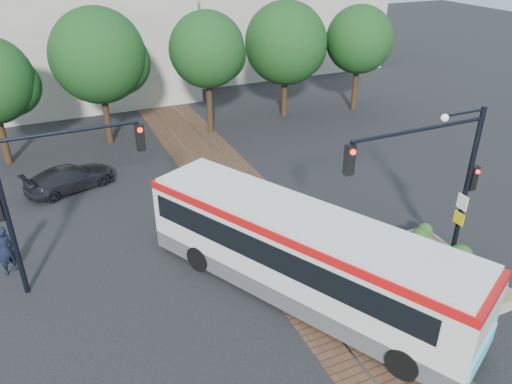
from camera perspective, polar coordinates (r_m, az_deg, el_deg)
ground at (r=18.09m, az=7.47°, el=-10.78°), size 120.00×120.00×0.00m
trackbed at (r=20.92m, az=1.88°, el=-4.56°), size 3.60×40.00×0.02m
tree_row at (r=30.32m, az=-6.40°, el=15.63°), size 26.40×5.60×7.67m
warehouses at (r=41.88m, az=-14.24°, el=16.95°), size 40.00×13.00×8.00m
city_bus at (r=16.68m, az=5.20°, el=-6.83°), size 7.64×11.65×3.17m
traffic_island at (r=19.94m, az=20.98°, el=-7.37°), size 2.20×5.20×1.13m
signal_pole_main at (r=17.54m, az=20.61°, el=2.21°), size 5.49×0.46×6.00m
signal_pole_left at (r=17.47m, az=-23.47°, el=0.48°), size 4.99×0.34×6.00m
officer at (r=20.23m, az=-26.76°, el=-5.96°), size 0.85×0.78×1.94m
parked_car at (r=25.59m, az=-20.52°, el=1.53°), size 4.56×2.97×1.23m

